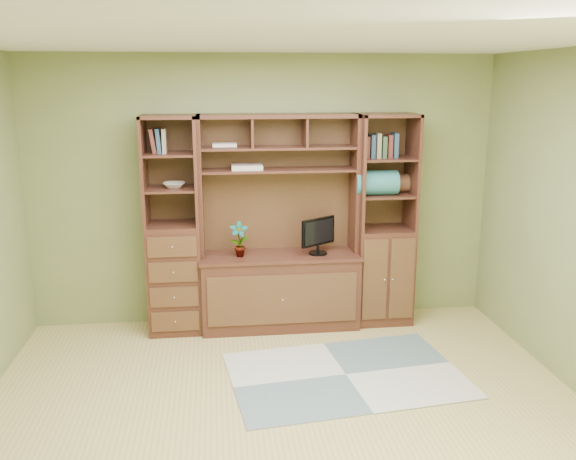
{
  "coord_description": "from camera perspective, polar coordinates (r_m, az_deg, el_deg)",
  "views": [
    {
      "loc": [
        -0.47,
        -3.84,
        2.35
      ],
      "look_at": [
        0.14,
        1.2,
        1.1
      ],
      "focal_mm": 38.0,
      "sensor_mm": 36.0,
      "label": 1
    }
  ],
  "objects": [
    {
      "name": "orchid",
      "position": [
        5.74,
        -4.6,
        -0.88
      ],
      "size": [
        0.18,
        0.12,
        0.34
      ],
      "primitive_type": "imported",
      "color": "#B45A3D",
      "rests_on": "center_hutch"
    },
    {
      "name": "room",
      "position": [
        4.01,
        0.1,
        -1.36
      ],
      "size": [
        4.6,
        4.1,
        2.64
      ],
      "color": "tan",
      "rests_on": "ground"
    },
    {
      "name": "right_tower",
      "position": [
        6.0,
        8.96,
        0.89
      ],
      "size": [
        0.55,
        0.45,
        2.05
      ],
      "primitive_type": "cube",
      "color": "#452218",
      "rests_on": "ground"
    },
    {
      "name": "magazines",
      "position": [
        5.73,
        -3.87,
        5.9
      ],
      "size": [
        0.29,
        0.21,
        0.04
      ],
      "primitive_type": "cube",
      "color": "beige",
      "rests_on": "center_hutch"
    },
    {
      "name": "blanket_teal",
      "position": [
        5.85,
        8.22,
        4.4
      ],
      "size": [
        0.4,
        0.23,
        0.23
      ],
      "primitive_type": "cube",
      "color": "#2C7175",
      "rests_on": "right_tower"
    },
    {
      "name": "blanket_red",
      "position": [
        6.04,
        10.12,
        4.35
      ],
      "size": [
        0.32,
        0.18,
        0.18
      ],
      "primitive_type": "cube",
      "color": "brown",
      "rests_on": "right_tower"
    },
    {
      "name": "rug",
      "position": [
        5.15,
        5.43,
        -13.34
      ],
      "size": [
        2.0,
        1.45,
        0.01
      ],
      "primitive_type": "cube",
      "rotation": [
        0.0,
        0.0,
        0.12
      ],
      "color": "#979D9C",
      "rests_on": "ground"
    },
    {
      "name": "bowl",
      "position": [
        5.71,
        -10.61,
        4.16
      ],
      "size": [
        0.2,
        0.2,
        0.05
      ],
      "primitive_type": "imported",
      "color": "beige",
      "rests_on": "left_tower"
    },
    {
      "name": "center_hutch",
      "position": [
        5.77,
        -0.78,
        0.54
      ],
      "size": [
        1.54,
        0.53,
        2.05
      ],
      "primitive_type": "cube",
      "color": "#452218",
      "rests_on": "ground"
    },
    {
      "name": "monitor",
      "position": [
        5.79,
        2.84,
        0.06
      ],
      "size": [
        0.43,
        0.37,
        0.49
      ],
      "primitive_type": "cube",
      "rotation": [
        0.0,
        0.0,
        0.57
      ],
      "color": "black",
      "rests_on": "center_hutch"
    },
    {
      "name": "left_tower",
      "position": [
        5.79,
        -10.72,
        0.34
      ],
      "size": [
        0.5,
        0.45,
        2.05
      ],
      "primitive_type": "cube",
      "color": "#452218",
      "rests_on": "ground"
    }
  ]
}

